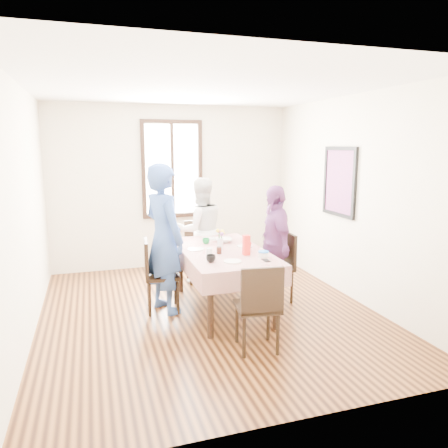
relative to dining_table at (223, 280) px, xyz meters
The scene contains 31 objects.
ground 0.44m from the dining_table, 159.28° to the right, with size 4.50×4.50×0.00m, color black.
back_wall 2.39m from the dining_table, 95.64° to the left, with size 4.00×4.00×0.00m, color beige.
right_wall 2.04m from the dining_table, ahead, with size 4.50×4.50×0.00m, color beige.
window_frame 2.51m from the dining_table, 95.69° to the left, with size 1.02×0.06×1.62m, color black.
window_pane 2.52m from the dining_table, 95.66° to the left, with size 0.90×0.02×1.50m, color white.
art_poster 2.13m from the dining_table, ahead, with size 0.04×0.76×0.96m, color red.
dining_table is the anchor object (origin of this frame).
tablecloth 0.38m from the dining_table, ahead, with size 1.01×1.81×0.01m, color #600201.
chair_left 0.76m from the dining_table, 167.94° to the left, with size 0.42×0.42×0.91m, color black.
chair_right 0.75m from the dining_table, ahead, with size 0.42×0.42×0.91m, color black.
chair_far 1.16m from the dining_table, 90.00° to the left, with size 0.42×0.42×0.91m, color black.
chair_near 1.16m from the dining_table, 90.00° to the right, with size 0.42×0.42×0.91m, color black.
person_left 0.92m from the dining_table, 167.62° to the left, with size 0.67×0.44×1.84m, color #315098.
person_far 1.21m from the dining_table, 90.00° to the left, with size 0.77×0.60×1.58m, color silver.
person_right 0.82m from the dining_table, ahead, with size 0.91×0.38×1.55m, color #743976.
mug_black 0.72m from the dining_table, 120.62° to the right, with size 0.11×0.11×0.08m, color black.
mug_flag 0.53m from the dining_table, 22.40° to the right, with size 0.11×0.11×0.10m, color red.
mug_green 0.59m from the dining_table, 106.17° to the left, with size 0.10×0.10×0.08m, color #0C7226.
serving_bowl 0.59m from the dining_table, 71.35° to the left, with size 0.23×0.23×0.06m, color white.
juice_carton 0.63m from the dining_table, 58.74° to the right, with size 0.08×0.08×0.24m, color red.
butter_tub 0.72m from the dining_table, 53.30° to the right, with size 0.12×0.12×0.06m, color white.
jam_jar 0.47m from the dining_table, 120.50° to the right, with size 0.06×0.06×0.09m, color black.
drinking_glass 0.56m from the dining_table, 133.86° to the right, with size 0.07×0.07×0.10m, color silver.
smartphone 0.81m from the dining_table, 63.23° to the right, with size 0.07×0.13×0.01m, color black.
flower_vase 0.46m from the dining_table, 123.70° to the left, with size 0.07×0.07×0.14m, color silver.
plate_left 0.52m from the dining_table, 159.94° to the left, with size 0.20×0.20×0.01m, color white.
plate_right 0.52m from the dining_table, 14.69° to the left, with size 0.20×0.20×0.01m, color white.
plate_far 0.77m from the dining_table, 87.49° to the left, with size 0.20×0.20×0.01m, color white.
plate_near 0.68m from the dining_table, 96.17° to the right, with size 0.20×0.20×0.01m, color white.
butter_lid 0.74m from the dining_table, 53.30° to the right, with size 0.12×0.12×0.01m, color blue.
flower_bunch 0.58m from the dining_table, 123.70° to the left, with size 0.09×0.09×0.10m, color yellow, non-canonical shape.
Camera 1 is at (-1.32, -4.84, 2.05)m, focal length 34.11 mm.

